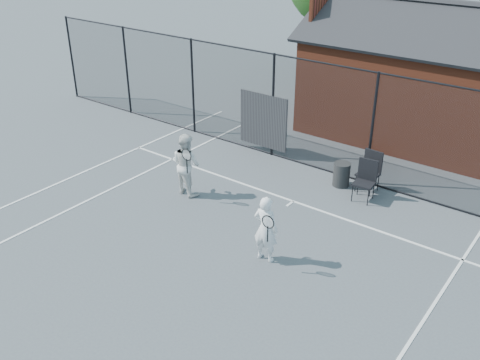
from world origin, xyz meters
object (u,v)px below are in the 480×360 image
Objects in this scene: player_front at (266,229)px; player_back at (186,164)px; clubhouse at (412,85)px; chair_right at (364,182)px; waste_bin at (341,174)px; chair_left at (368,173)px.

player_back is at bearing 159.54° from player_front.
clubhouse is 7.82m from player_back.
player_back is 1.58× the size of chair_right.
player_back is 2.52× the size of waste_bin.
player_front is 3.45m from player_back.
chair_left is at bearing 84.51° from player_front.
clubhouse reaches higher than chair_right.
player_front reaches higher than chair_right.
clubhouse is 8.47m from player_front.
player_back reaches higher than chair_left.
clubhouse is at bearing 90.40° from waste_bin.
clubhouse reaches higher than waste_bin.
clubhouse is 6.42× the size of chair_right.
chair_left is at bearing -80.96° from clubhouse.
player_back reaches higher than player_front.
waste_bin is at bearing -166.13° from chair_left.
player_front is at bearing -91.59° from chair_left.
player_front is 2.31× the size of waste_bin.
clubhouse is at bearing 92.13° from player_front.
player_front reaches higher than waste_bin.
player_front is at bearing -87.87° from clubhouse.
chair_right is at bearing 81.71° from player_front.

